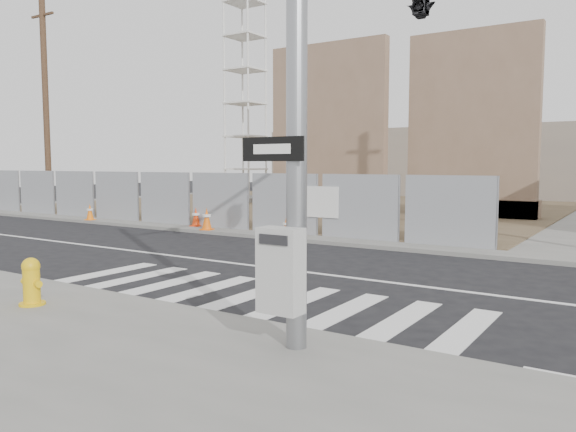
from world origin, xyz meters
The scene contains 13 objects.
ground centered at (0.00, 0.00, 0.00)m, with size 100.00×100.00×0.00m, color black.
sidewalk_far centered at (0.00, 14.00, 0.06)m, with size 50.00×20.00×0.12m, color slate.
signal_pole centered at (2.49, -2.05, 4.78)m, with size 0.96×5.87×7.00m.
chain_link_fence centered at (-10.00, 5.00, 1.12)m, with size 24.60×0.04×2.00m, color gray.
concrete_wall_left centered at (-7.00, 13.08, 3.38)m, with size 6.00×1.30×8.00m.
concrete_wall_right centered at (-0.50, 14.08, 3.38)m, with size 5.50×1.30×8.00m.
crane_tower centered at (-15.00, 17.00, 9.02)m, with size 2.60×2.60×18.15m.
utility_pole_left centered at (-18.00, 5.50, 5.20)m, with size 1.60×0.28×10.00m.
fire_hydrant centered at (-2.29, -5.38, 0.51)m, with size 0.50×0.49×0.79m.
traffic_cone_a centered at (-13.34, 4.22, 0.45)m, with size 0.35×0.35×0.67m.
traffic_cone_b centered at (-8.06, 4.87, 0.46)m, with size 0.36×0.36×0.70m.
traffic_cone_c centered at (-6.95, 4.22, 0.50)m, with size 0.49×0.49×0.78m.
traffic_cone_d centered at (-3.59, 4.22, 0.43)m, with size 0.37×0.37×0.64m.
Camera 1 is at (6.21, -10.66, 2.44)m, focal length 35.00 mm.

